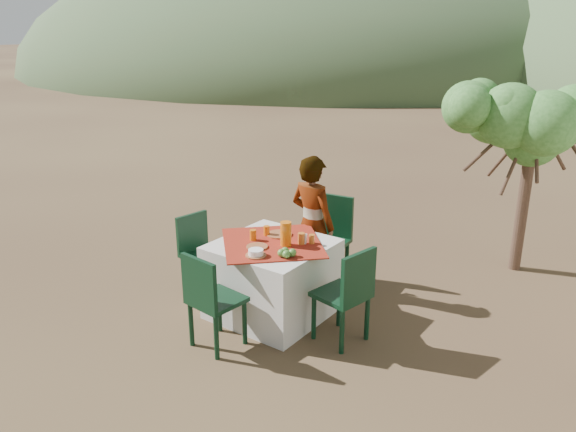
% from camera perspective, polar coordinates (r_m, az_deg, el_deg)
% --- Properties ---
extents(ground, '(160.00, 160.00, 0.00)m').
position_cam_1_polar(ground, '(5.39, 2.46, -11.79)').
color(ground, '#3C251B').
rests_on(ground, ground).
extents(table, '(1.30, 1.30, 0.76)m').
position_cam_1_polar(table, '(5.56, -1.58, -6.35)').
color(table, beige).
rests_on(table, ground).
extents(chair_far, '(0.50, 0.50, 0.98)m').
position_cam_1_polar(chair_far, '(6.21, 4.17, -1.98)').
color(chair_far, black).
rests_on(chair_far, ground).
extents(chair_near, '(0.45, 0.45, 0.90)m').
position_cam_1_polar(chair_near, '(4.97, -7.94, -8.20)').
color(chair_near, black).
rests_on(chair_near, ground).
extents(chair_left, '(0.44, 0.44, 0.84)m').
position_cam_1_polar(chair_left, '(6.09, -9.04, -3.36)').
color(chair_left, black).
rests_on(chair_left, ground).
extents(chair_right, '(0.50, 0.50, 0.92)m').
position_cam_1_polar(chair_right, '(5.04, 6.11, -7.66)').
color(chair_right, black).
rests_on(chair_right, ground).
extents(person, '(0.58, 0.41, 1.49)m').
position_cam_1_polar(person, '(5.94, 2.49, -0.85)').
color(person, '#8C6651').
rests_on(person, ground).
extents(shrub_tree, '(1.78, 1.74, 2.09)m').
position_cam_1_polar(shrub_tree, '(6.82, 24.32, 7.96)').
color(shrub_tree, '#4C3126').
rests_on(shrub_tree, ground).
extents(hill_near_left, '(40.00, 40.00, 16.00)m').
position_cam_1_polar(hill_near_left, '(39.72, 4.98, 14.84)').
color(hill_near_left, '#385932').
rests_on(hill_near_left, ground).
extents(plate_far, '(0.25, 0.25, 0.01)m').
position_cam_1_polar(plate_far, '(5.59, -0.89, -1.87)').
color(plate_far, brown).
rests_on(plate_far, table).
extents(plate_near, '(0.20, 0.20, 0.01)m').
position_cam_1_polar(plate_near, '(5.29, -3.16, -3.13)').
color(plate_near, brown).
rests_on(plate_near, table).
extents(glass_far, '(0.06, 0.06, 0.10)m').
position_cam_1_polar(glass_far, '(5.57, -2.19, -1.49)').
color(glass_far, '#D6660D').
rests_on(glass_far, table).
extents(glass_near, '(0.06, 0.06, 0.10)m').
position_cam_1_polar(glass_near, '(5.46, -3.57, -1.94)').
color(glass_near, '#D6660D').
rests_on(glass_near, table).
extents(juice_pitcher, '(0.11, 0.11, 0.23)m').
position_cam_1_polar(juice_pitcher, '(5.29, -0.22, -1.82)').
color(juice_pitcher, '#D6660D').
rests_on(juice_pitcher, table).
extents(bowl_plate, '(0.19, 0.19, 0.01)m').
position_cam_1_polar(bowl_plate, '(5.10, -3.28, -4.01)').
color(bowl_plate, brown).
rests_on(bowl_plate, table).
extents(white_bowl, '(0.14, 0.14, 0.05)m').
position_cam_1_polar(white_bowl, '(5.09, -3.29, -3.68)').
color(white_bowl, white).
rests_on(white_bowl, bowl_plate).
extents(jar_left, '(0.07, 0.07, 0.11)m').
position_cam_1_polar(jar_left, '(5.36, 1.37, -2.29)').
color(jar_left, orange).
rests_on(jar_left, table).
extents(jar_right, '(0.06, 0.06, 0.09)m').
position_cam_1_polar(jar_right, '(5.37, 2.42, -2.35)').
color(jar_right, orange).
rests_on(jar_right, table).
extents(napkin_holder, '(0.08, 0.06, 0.09)m').
position_cam_1_polar(napkin_holder, '(5.37, 1.53, -2.31)').
color(napkin_holder, white).
rests_on(napkin_holder, table).
extents(fruit_cluster, '(0.15, 0.14, 0.08)m').
position_cam_1_polar(fruit_cluster, '(5.07, -0.17, -3.75)').
color(fruit_cluster, '#4A7D2D').
rests_on(fruit_cluster, table).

